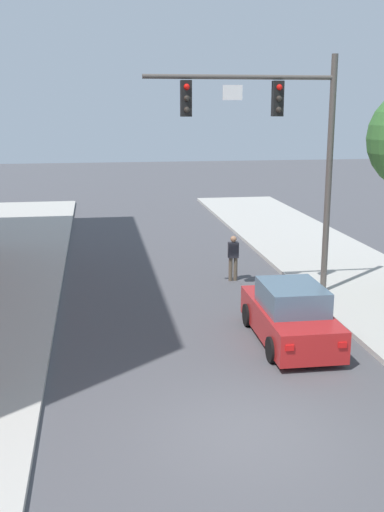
# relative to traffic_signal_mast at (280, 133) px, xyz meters

# --- Properties ---
(ground_plane) EXTENTS (120.00, 120.00, 0.00)m
(ground_plane) POSITION_rel_traffic_signal_mast_xyz_m (-2.95, -8.22, -5.31)
(ground_plane) COLOR #4C4C51
(traffic_signal_mast) EXTENTS (5.96, 0.38, 7.50)m
(traffic_signal_mast) POSITION_rel_traffic_signal_mast_xyz_m (0.00, 0.00, 0.00)
(traffic_signal_mast) COLOR #514C47
(traffic_signal_mast) RESTS_ON sidewalk_right
(car_lead_red) EXTENTS (1.88, 4.26, 1.60)m
(car_lead_red) POSITION_rel_traffic_signal_mast_xyz_m (-0.71, -3.79, -4.59)
(car_lead_red) COLOR #B21E1E
(car_lead_red) RESTS_ON ground
(pedestrian_crossing_road) EXTENTS (0.36, 0.22, 1.64)m
(pedestrian_crossing_road) POSITION_rel_traffic_signal_mast_xyz_m (-0.89, 2.25, -4.40)
(pedestrian_crossing_road) COLOR brown
(pedestrian_crossing_road) RESTS_ON ground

